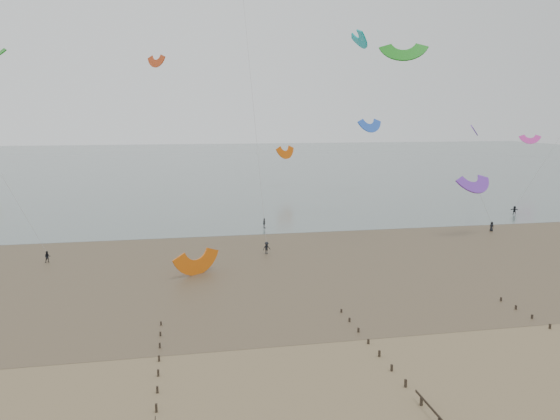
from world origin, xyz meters
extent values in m
plane|color=brown|center=(0.00, 0.00, 0.00)|extent=(500.00, 500.00, 0.00)
plane|color=#475654|center=(0.00, 200.00, 0.03)|extent=(500.00, 500.00, 0.00)
plane|color=#473A28|center=(0.00, 35.00, 0.01)|extent=(500.00, 500.00, 0.00)
ellipsoid|color=slate|center=(-18.00, 22.00, 0.01)|extent=(23.60, 14.36, 0.01)
ellipsoid|color=slate|center=(12.00, 38.00, 0.01)|extent=(33.64, 18.32, 0.01)
cube|color=black|center=(-14.00, -3.79, 0.26)|extent=(0.16, 0.16, 0.62)
cube|color=black|center=(-14.00, -1.16, 0.25)|extent=(0.16, 0.16, 0.59)
cube|color=black|center=(-14.00, 1.47, 0.23)|extent=(0.16, 0.16, 0.57)
cube|color=black|center=(-14.00, 4.11, 0.22)|extent=(0.16, 0.16, 0.54)
cube|color=black|center=(-14.00, 6.74, 0.20)|extent=(0.16, 0.16, 0.51)
cube|color=black|center=(-14.00, 9.37, 0.19)|extent=(0.16, 0.16, 0.48)
cube|color=black|center=(-14.00, 12.00, 0.17)|extent=(0.16, 0.16, 0.45)
cube|color=black|center=(4.00, -6.42, 0.28)|extent=(0.16, 0.16, 0.65)
cube|color=black|center=(4.00, -3.79, 0.26)|extent=(0.16, 0.16, 0.62)
cube|color=black|center=(4.00, -1.16, 0.25)|extent=(0.16, 0.16, 0.59)
cube|color=black|center=(4.00, 1.47, 0.23)|extent=(0.16, 0.16, 0.57)
cube|color=black|center=(4.00, 4.11, 0.22)|extent=(0.16, 0.16, 0.54)
cube|color=black|center=(4.00, 6.74, 0.20)|extent=(0.16, 0.16, 0.51)
cube|color=black|center=(4.00, 9.37, 0.19)|extent=(0.16, 0.16, 0.48)
cube|color=black|center=(4.00, 12.00, 0.17)|extent=(0.16, 0.16, 0.45)
cube|color=black|center=(22.00, 4.11, 0.22)|extent=(0.16, 0.16, 0.54)
cube|color=black|center=(22.00, 6.74, 0.20)|extent=(0.16, 0.16, 0.51)
cube|color=black|center=(22.00, 9.37, 0.19)|extent=(0.16, 0.16, 0.48)
cube|color=black|center=(22.00, 12.00, 0.17)|extent=(0.16, 0.16, 0.45)
imported|color=black|center=(55.29, 58.98, 0.87)|extent=(1.70, 0.98, 1.75)
imported|color=black|center=(3.17, 55.11, 0.90)|extent=(0.80, 1.15, 1.81)
imported|color=black|center=(41.50, 45.06, 0.84)|extent=(0.79, 0.96, 1.68)
imported|color=black|center=(-29.62, 38.02, 0.81)|extent=(0.91, 0.78, 1.62)
imported|color=black|center=(0.51, 36.93, 0.91)|extent=(1.30, 0.95, 1.81)
camera|label=1|loc=(-12.29, -38.80, 19.83)|focal=35.00mm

